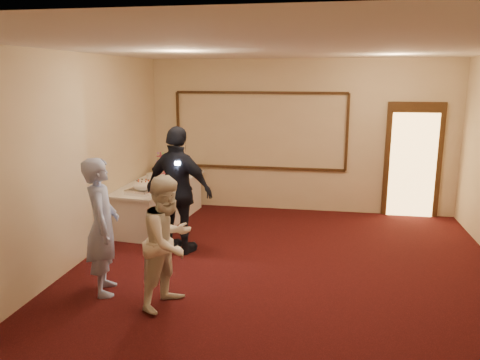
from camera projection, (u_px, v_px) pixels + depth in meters
name	position (u px, v px, depth m)	size (l,w,h in m)	color
floor	(284.00, 282.00, 6.20)	(7.00, 7.00, 0.00)	black
room_walls	(287.00, 130.00, 5.76)	(6.04, 7.04, 3.02)	beige
wall_molding	(260.00, 131.00, 9.33)	(3.45, 0.04, 1.55)	#301F0E
doorway	(413.00, 161.00, 8.92)	(1.05, 0.07, 2.20)	#301F0E
buffet_table	(158.00, 202.00, 8.66)	(1.19, 2.52, 0.77)	silver
pavlova_tray	(143.00, 187.00, 7.76)	(0.51, 0.63, 0.21)	silver
cupcake_stand	(161.00, 165.00, 9.35)	(0.32, 0.32, 0.46)	#C04164
plate_stack_a	(152.00, 178.00, 8.56)	(0.19, 0.19, 0.16)	white
plate_stack_b	(172.00, 175.00, 8.80)	(0.21, 0.21, 0.17)	white
tart	(161.00, 184.00, 8.27)	(0.29, 0.29, 0.06)	white
man	(102.00, 226.00, 5.75)	(0.63, 0.41, 1.72)	#9CB2EE
woman	(168.00, 242.00, 5.43)	(0.77, 0.60, 1.57)	white
guest	(179.00, 191.00, 7.06)	(1.14, 0.48, 1.95)	black
camera_flash	(177.00, 163.00, 6.76)	(0.07, 0.04, 0.05)	white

